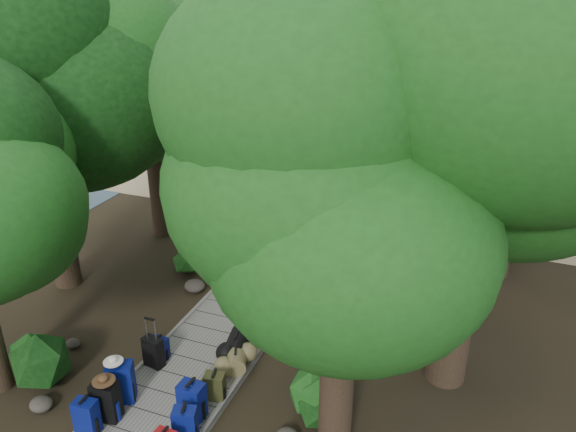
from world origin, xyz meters
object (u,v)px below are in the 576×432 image
at_px(backpack_left_a, 86,415).
at_px(sun_lounger, 424,181).
at_px(duffel_right_khaki, 236,359).
at_px(kayak, 300,154).
at_px(duffel_right_black, 238,344).
at_px(backpack_left_c, 121,380).
at_px(lone_suitcase_on_sand, 349,184).
at_px(backpack_left_b, 106,399).
at_px(backpack_right_d, 215,385).
at_px(backpack_left_d, 159,347).
at_px(backpack_right_b, 185,423).
at_px(suitcase_on_boardwalk, 153,352).
at_px(backpack_right_c, 192,399).

height_order(backpack_left_a, sun_lounger, backpack_left_a).
distance_m(duffel_right_khaki, kayak, 13.20).
relative_size(duffel_right_khaki, duffel_right_black, 0.85).
xyz_separation_m(backpack_left_a, backpack_left_c, (0.06, 0.83, 0.07)).
bearing_deg(kayak, sun_lounger, -3.67).
xyz_separation_m(backpack_left_a, lone_suitcase_on_sand, (1.07, 11.97, -0.09)).
bearing_deg(lone_suitcase_on_sand, duffel_right_black, -83.90).
xyz_separation_m(backpack_left_b, lone_suitcase_on_sand, (0.97, 11.59, -0.14)).
distance_m(duffel_right_khaki, sun_lounger, 11.14).
distance_m(backpack_left_a, backpack_right_d, 2.12).
xyz_separation_m(backpack_left_d, backpack_right_b, (1.53, -1.61, 0.09)).
bearing_deg(suitcase_on_boardwalk, backpack_left_c, -77.64).
height_order(duffel_right_khaki, lone_suitcase_on_sand, lone_suitcase_on_sand).
distance_m(backpack_right_b, lone_suitcase_on_sand, 11.55).
bearing_deg(backpack_right_d, duffel_right_black, 86.20).
xyz_separation_m(duffel_right_khaki, duffel_right_black, (-0.17, 0.42, 0.02)).
height_order(backpack_left_a, suitcase_on_boardwalk, backpack_left_a).
bearing_deg(duffel_right_black, backpack_left_a, -128.45).
bearing_deg(sun_lounger, duffel_right_khaki, -98.60).
height_order(backpack_left_c, backpack_left_d, backpack_left_c).
height_order(duffel_right_khaki, duffel_right_black, duffel_right_black).
height_order(backpack_right_b, lone_suitcase_on_sand, backpack_right_b).
bearing_deg(backpack_right_b, duffel_right_khaki, 73.15).
bearing_deg(backpack_right_d, backpack_left_b, -155.03).
xyz_separation_m(backpack_right_b, lone_suitcase_on_sand, (-0.50, 11.54, -0.09)).
bearing_deg(backpack_left_d, backpack_right_b, -45.55).
relative_size(backpack_left_b, sun_lounger, 0.42).
bearing_deg(kayak, lone_suitcase_on_sand, -31.89).
bearing_deg(backpack_right_c, backpack_right_b, -69.38).
bearing_deg(backpack_right_c, backpack_left_d, 143.20).
height_order(duffel_right_khaki, kayak, duffel_right_khaki).
bearing_deg(backpack_right_d, duffel_right_khaki, 78.77).
height_order(backpack_right_b, duffel_right_khaki, backpack_right_b).
relative_size(backpack_right_b, backpack_right_d, 1.25).
bearing_deg(suitcase_on_boardwalk, kayak, 109.98).
bearing_deg(duffel_right_black, duffel_right_khaki, -79.68).
bearing_deg(kayak, backpack_right_d, -60.91).
bearing_deg(lone_suitcase_on_sand, suitcase_on_boardwalk, -91.47).
bearing_deg(duffel_right_black, suitcase_on_boardwalk, -157.14).
distance_m(backpack_left_d, suitcase_on_boardwalk, 0.23).
relative_size(backpack_left_c, duffel_right_black, 1.20).
distance_m(backpack_left_a, suitcase_on_boardwalk, 1.82).
bearing_deg(backpack_left_b, kayak, 88.97).
distance_m(backpack_left_a, sun_lounger, 13.72).
xyz_separation_m(backpack_left_c, kayak, (-1.87, 14.25, -0.36)).
xyz_separation_m(backpack_left_d, suitcase_on_boardwalk, (0.02, -0.22, 0.06)).
height_order(backpack_left_c, duffel_right_khaki, backpack_left_c).
xyz_separation_m(backpack_left_d, kayak, (-1.84, 13.03, -0.19)).
distance_m(backpack_left_c, duffel_right_black, 2.31).
height_order(backpack_left_a, duffel_right_khaki, backpack_left_a).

